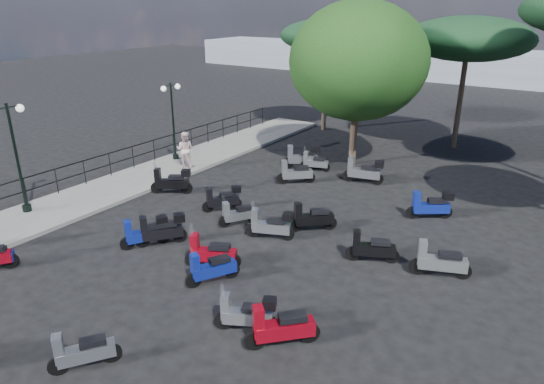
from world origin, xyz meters
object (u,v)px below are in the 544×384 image
Objects in this scene: scooter_21 at (371,248)px; pine_0 at (469,39)px; scooter_9 at (238,214)px; scooter_16 at (314,163)px; scooter_10 at (295,173)px; scooter_27 at (431,206)px; lamp_post_2 at (173,116)px; scooter_13 at (211,253)px; broadleaf_tree at (358,61)px; scooter_19 at (247,314)px; scooter_14 at (271,225)px; lamp_post_1 at (16,152)px; scooter_15 at (312,218)px; pine_2 at (327,36)px; scooter_8 at (222,199)px; scooter_22 at (364,171)px; pedestrian_far at (185,149)px; scooter_5 at (302,157)px; scooter_26 at (439,262)px; scooter_4 at (172,182)px; scooter_18 at (82,352)px; scooter_20 at (211,269)px; scooter_3 at (161,230)px; scooter_25 at (281,328)px; scooter_7 at (145,233)px.

scooter_21 is 15.70m from pine_0.
scooter_9 is 7.03m from scooter_16.
scooter_10 reaches higher than scooter_27.
lamp_post_2 is 11.36m from scooter_13.
pine_0 is at bearing 59.13° from broadleaf_tree.
scooter_19 is 9.48m from scooter_27.
pine_0 is (2.23, 15.12, 5.40)m from scooter_14.
lamp_post_2 is at bearing 89.92° from lamp_post_1.
scooter_15 is at bearing 101.97° from scooter_27.
scooter_10 is 11.53m from pine_2.
scooter_22 is at bearing -81.09° from scooter_8.
scooter_27 is (4.06, 4.79, 0.01)m from scooter_14.
pedestrian_far is 1.20× the size of scooter_16.
scooter_5 is 0.98× the size of scooter_13.
scooter_26 is (5.21, -6.22, -0.06)m from scooter_22.
scooter_9 is at bearing 27.25° from lamp_post_1.
scooter_4 is at bearing 74.80° from scooter_27.
scooter_27 is at bearing -85.26° from scooter_15.
scooter_18 is 0.92× the size of scooter_19.
scooter_10 reaches higher than scooter_16.
scooter_20 is (2.51, -10.56, 0.05)m from scooter_16.
scooter_19 is at bearing 162.66° from scooter_9.
lamp_post_1 is 2.75× the size of scooter_20.
scooter_22 reaches higher than scooter_13.
scooter_18 is at bearing 125.48° from scooter_26.
pedestrian_far is at bearing -99.41° from pine_2.
scooter_5 is 1.13× the size of scooter_10.
broadleaf_tree reaches higher than scooter_18.
broadleaf_tree is at bearing -46.21° from scooter_16.
scooter_3 is 1.10× the size of scooter_8.
lamp_post_2 is at bearing 7.33° from scooter_8.
scooter_10 is (0.76, 4.23, 0.01)m from scooter_8.
scooter_19 is 1.02m from scooter_25.
scooter_10 is 0.93× the size of scooter_27.
lamp_post_2 reaches higher than scooter_19.
scooter_27 is at bearing -135.71° from scooter_10.
scooter_16 is (6.66, 2.71, -1.95)m from lamp_post_2.
scooter_26 is at bearing -163.54° from scooter_5.
scooter_21 is (11.24, -3.45, -0.55)m from pedestrian_far.
broadleaf_tree reaches higher than lamp_post_1.
scooter_3 is 6.97m from scooter_21.
lamp_post_1 is 12.56m from scooter_25.
lamp_post_1 is 22.07m from pine_0.
scooter_3 is at bearing 103.23° from pedestrian_far.
scooter_3 is 0.94× the size of scooter_21.
lamp_post_1 is 2.43× the size of scooter_26.
scooter_16 is (0.71, -0.04, -0.14)m from scooter_5.
scooter_9 is at bearing -73.59° from pine_2.
scooter_4 is 1.07× the size of scooter_7.
scooter_3 is 1.05× the size of scooter_10.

